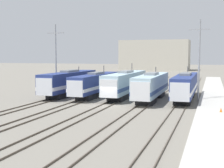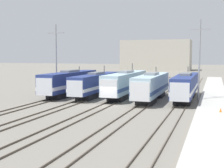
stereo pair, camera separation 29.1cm
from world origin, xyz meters
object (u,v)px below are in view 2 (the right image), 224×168
locomotive_far_left (69,82)px  locomotive_center_right (151,86)px  locomotive_center_left (96,84)px  traffic_cone (221,110)px  locomotive_center (125,83)px  catenary_tower_left (56,58)px  catenary_tower_right (199,58)px  locomotive_far_right (185,86)px

locomotive_far_left → locomotive_center_right: locomotive_center_right is taller
locomotive_center_left → traffic_cone: locomotive_center_left is taller
locomotive_center → traffic_cone: bearing=-38.2°
locomotive_center_right → catenary_tower_left: (-17.05, 1.77, 4.28)m
locomotive_center → catenary_tower_right: (11.82, -1.19, 4.24)m
locomotive_center_right → catenary_tower_left: size_ratio=1.33×
locomotive_far_left → locomotive_center: 9.88m
locomotive_center → locomotive_center_right: (4.92, -2.96, -0.04)m
locomotive_center_left → catenary_tower_right: size_ratio=1.44×
locomotive_center → catenary_tower_left: size_ratio=1.51×
locomotive_center_left → locomotive_center: size_ratio=0.95×
locomotive_far_left → locomotive_center: (9.84, 0.92, -0.00)m
locomotive_center_left → locomotive_far_right: 14.76m
locomotive_far_left → locomotive_center_left: bearing=-0.4°
catenary_tower_left → traffic_cone: bearing=-21.3°
locomotive_center_left → locomotive_far_right: (14.76, 0.14, 0.06)m
locomotive_far_left → locomotive_far_right: size_ratio=0.99×
catenary_tower_right → traffic_cone: catenary_tower_right is taller
locomotive_center_left → locomotive_center_right: size_ratio=1.09×
locomotive_center_right → catenary_tower_right: bearing=14.3°
catenary_tower_right → traffic_cone: (3.02, -10.49, -5.91)m
catenary_tower_right → locomotive_center_right: bearing=-165.7°
catenary_tower_left → locomotive_far_left: bearing=6.7°
locomotive_center_right → catenary_tower_right: catenary_tower_right is taller
locomotive_center → locomotive_far_right: bearing=-4.8°
locomotive_far_left → locomotive_far_right: locomotive_far_right is taller
catenary_tower_left → catenary_tower_right: size_ratio=1.00×
catenary_tower_left → traffic_cone: (26.97, -10.49, -5.91)m
locomotive_far_right → catenary_tower_left: (-21.97, -0.37, 4.31)m
locomotive_far_right → catenary_tower_right: bearing=-10.5°
locomotive_far_left → locomotive_center: locomotive_center is taller
locomotive_far_left → catenary_tower_right: bearing=-0.7°
locomotive_center_right → locomotive_center_left: bearing=168.5°
locomotive_far_right → locomotive_center: bearing=175.2°
locomotive_far_right → catenary_tower_right: size_ratio=1.46×
locomotive_center_right → locomotive_far_right: bearing=23.4°
catenary_tower_left → locomotive_far_right: bearing=1.0°
locomotive_center_left → locomotive_center_right: (9.84, -2.00, 0.09)m
locomotive_far_left → catenary_tower_left: catenary_tower_left is taller
locomotive_far_left → catenary_tower_left: (-2.29, -0.27, 4.24)m
locomotive_far_left → catenary_tower_left: 4.82m
locomotive_far_left → catenary_tower_right: 22.07m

